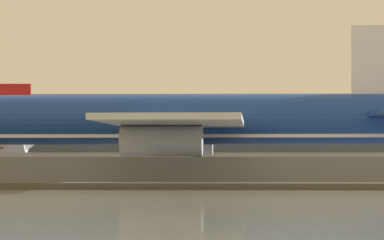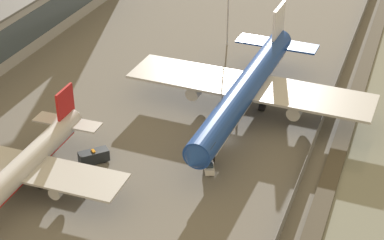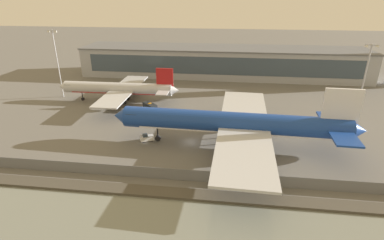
{
  "view_description": "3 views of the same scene",
  "coord_description": "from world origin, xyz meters",
  "px_view_note": "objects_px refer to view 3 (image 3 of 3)",
  "views": [
    {
      "loc": [
        15.56,
        -89.9,
        2.82
      ],
      "look_at": [
        12.68,
        -1.31,
        5.97
      ],
      "focal_mm": 85.0,
      "sensor_mm": 36.0,
      "label": 1
    },
    {
      "loc": [
        -96.52,
        -29.25,
        63.65
      ],
      "look_at": [
        -0.51,
        6.32,
        3.23
      ],
      "focal_mm": 60.0,
      "sensor_mm": 36.0,
      "label": 2
    },
    {
      "loc": [
        8.15,
        -63.66,
        33.1
      ],
      "look_at": [
        -0.38,
        4.88,
        3.73
      ],
      "focal_mm": 28.0,
      "sensor_mm": 36.0,
      "label": 3
    }
  ],
  "objects_px": {
    "cargo_jet_blue": "(237,124)",
    "baggage_tug": "(147,138)",
    "passenger_jet_silver": "(119,89)",
    "apron_light_mast_apron_west": "(57,61)",
    "apron_light_mast_apron_east": "(363,84)",
    "ops_van": "(150,107)"
  },
  "relations": [
    {
      "from": "cargo_jet_blue",
      "to": "apron_light_mast_apron_east",
      "type": "xyz_separation_m",
      "value": [
        30.78,
        13.65,
        6.53
      ]
    },
    {
      "from": "baggage_tug",
      "to": "ops_van",
      "type": "height_order",
      "value": "ops_van"
    },
    {
      "from": "cargo_jet_blue",
      "to": "apron_light_mast_apron_east",
      "type": "relative_size",
      "value": 2.57
    },
    {
      "from": "apron_light_mast_apron_west",
      "to": "apron_light_mast_apron_east",
      "type": "bearing_deg",
      "value": -10.01
    },
    {
      "from": "cargo_jet_blue",
      "to": "baggage_tug",
      "type": "height_order",
      "value": "cargo_jet_blue"
    },
    {
      "from": "passenger_jet_silver",
      "to": "baggage_tug",
      "type": "height_order",
      "value": "passenger_jet_silver"
    },
    {
      "from": "ops_van",
      "to": "cargo_jet_blue",
      "type": "bearing_deg",
      "value": -38.22
    },
    {
      "from": "cargo_jet_blue",
      "to": "baggage_tug",
      "type": "xyz_separation_m",
      "value": [
        -21.36,
        0.33,
        -5.01
      ]
    },
    {
      "from": "passenger_jet_silver",
      "to": "apron_light_mast_apron_west",
      "type": "xyz_separation_m",
      "value": [
        -21.45,
        2.61,
        8.0
      ]
    },
    {
      "from": "cargo_jet_blue",
      "to": "apron_light_mast_apron_east",
      "type": "bearing_deg",
      "value": 23.91
    },
    {
      "from": "cargo_jet_blue",
      "to": "passenger_jet_silver",
      "type": "bearing_deg",
      "value": 144.28
    },
    {
      "from": "apron_light_mast_apron_east",
      "to": "passenger_jet_silver",
      "type": "bearing_deg",
      "value": 169.04
    },
    {
      "from": "passenger_jet_silver",
      "to": "ops_van",
      "type": "height_order",
      "value": "passenger_jet_silver"
    },
    {
      "from": "passenger_jet_silver",
      "to": "baggage_tug",
      "type": "distance_m",
      "value": 31.18
    },
    {
      "from": "cargo_jet_blue",
      "to": "apron_light_mast_apron_west",
      "type": "xyz_separation_m",
      "value": [
        -58.79,
        29.46,
        6.66
      ]
    },
    {
      "from": "cargo_jet_blue",
      "to": "baggage_tug",
      "type": "bearing_deg",
      "value": 179.13
    },
    {
      "from": "baggage_tug",
      "to": "ops_van",
      "type": "relative_size",
      "value": 0.69
    },
    {
      "from": "passenger_jet_silver",
      "to": "baggage_tug",
      "type": "relative_size",
      "value": 11.23
    },
    {
      "from": "apron_light_mast_apron_west",
      "to": "baggage_tug",
      "type": "bearing_deg",
      "value": -37.89
    },
    {
      "from": "cargo_jet_blue",
      "to": "ops_van",
      "type": "height_order",
      "value": "cargo_jet_blue"
    },
    {
      "from": "ops_van",
      "to": "apron_light_mast_apron_west",
      "type": "xyz_separation_m",
      "value": [
        -33.03,
        9.17,
        11.19
      ]
    },
    {
      "from": "passenger_jet_silver",
      "to": "apron_light_mast_apron_west",
      "type": "distance_m",
      "value": 23.04
    }
  ]
}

